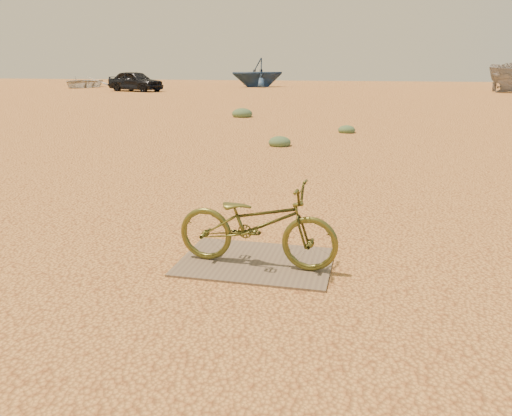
% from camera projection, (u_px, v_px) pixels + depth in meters
% --- Properties ---
extents(ground, '(120.00, 120.00, 0.00)m').
position_uv_depth(ground, '(209.00, 268.00, 4.90)').
color(ground, '#E4A04F').
rests_on(ground, ground).
extents(plywood_board, '(1.51, 1.08, 0.02)m').
position_uv_depth(plywood_board, '(256.00, 262.00, 5.04)').
color(plywood_board, brown).
rests_on(plywood_board, ground).
extents(bicycle, '(1.62, 0.63, 0.84)m').
position_uv_depth(bicycle, '(257.00, 224.00, 4.83)').
color(bicycle, '#52531F').
rests_on(bicycle, plywood_board).
extents(car, '(4.72, 2.97, 1.50)m').
position_uv_depth(car, '(135.00, 81.00, 37.33)').
color(car, black).
rests_on(car, ground).
extents(boat_near_left, '(3.48, 4.77, 0.97)m').
position_uv_depth(boat_near_left, '(82.00, 82.00, 43.62)').
color(boat_near_left, beige).
rests_on(boat_near_left, ground).
extents(boat_far_left, '(6.34, 6.19, 2.54)m').
position_uv_depth(boat_far_left, '(258.00, 72.00, 44.69)').
color(boat_far_left, navy).
rests_on(boat_far_left, ground).
extents(kale_a, '(0.55, 0.55, 0.30)m').
position_uv_depth(kale_a, '(280.00, 146.00, 12.32)').
color(kale_a, '#56764D').
rests_on(kale_a, ground).
extents(kale_b, '(0.50, 0.50, 0.28)m').
position_uv_depth(kale_b, '(347.00, 133.00, 14.69)').
color(kale_b, '#56764D').
rests_on(kale_b, ground).
extents(kale_c, '(0.78, 0.78, 0.43)m').
position_uv_depth(kale_c, '(242.00, 117.00, 19.10)').
color(kale_c, '#56764D').
rests_on(kale_c, ground).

